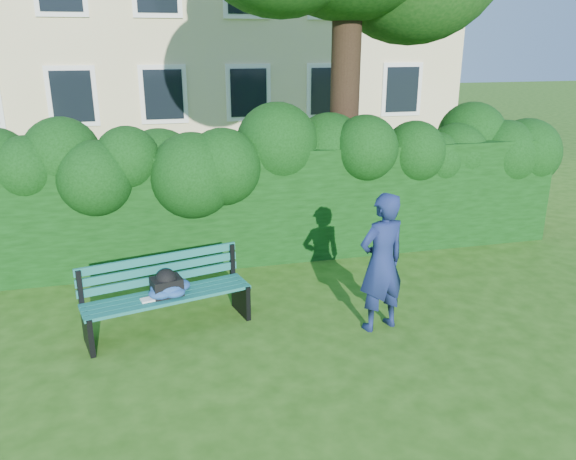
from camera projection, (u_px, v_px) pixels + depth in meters
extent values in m
plane|color=#255011|center=(299.00, 313.00, 7.35)|extent=(80.00, 80.00, 0.00)
cube|color=white|center=(72.00, 96.00, 15.05)|extent=(1.30, 0.08, 1.60)
cube|color=black|center=(72.00, 97.00, 15.02)|extent=(1.05, 0.04, 1.35)
cube|color=white|center=(164.00, 94.00, 15.61)|extent=(1.30, 0.08, 1.60)
cube|color=black|center=(164.00, 95.00, 15.58)|extent=(1.05, 0.04, 1.35)
cube|color=white|center=(248.00, 93.00, 16.17)|extent=(1.30, 0.08, 1.60)
cube|color=black|center=(249.00, 93.00, 16.14)|extent=(1.05, 0.04, 1.35)
cube|color=white|center=(328.00, 91.00, 16.73)|extent=(1.30, 0.08, 1.60)
cube|color=black|center=(328.00, 91.00, 16.70)|extent=(1.05, 0.04, 1.35)
cube|color=white|center=(402.00, 90.00, 17.29)|extent=(1.30, 0.08, 1.60)
cube|color=black|center=(402.00, 90.00, 17.26)|extent=(1.05, 0.04, 1.35)
cube|color=black|center=(264.00, 203.00, 9.09)|extent=(10.00, 1.00, 1.80)
cylinder|color=black|center=(345.00, 83.00, 9.54)|extent=(0.50, 0.50, 5.41)
cube|color=#0F4F47|center=(172.00, 302.00, 6.63)|extent=(1.97, 0.57, 0.04)
cube|color=#0F4F47|center=(169.00, 298.00, 6.73)|extent=(1.97, 0.57, 0.04)
cube|color=#0F4F47|center=(166.00, 294.00, 6.83)|extent=(1.97, 0.57, 0.04)
cube|color=#0F4F47|center=(164.00, 291.00, 6.93)|extent=(1.97, 0.57, 0.04)
cube|color=#0F4F47|center=(161.00, 279.00, 6.96)|extent=(1.96, 0.51, 0.10)
cube|color=#0F4F47|center=(160.00, 269.00, 6.92)|extent=(1.96, 0.51, 0.10)
cube|color=#0F4F47|center=(159.00, 259.00, 6.89)|extent=(1.96, 0.51, 0.10)
cube|color=black|center=(88.00, 331.00, 6.43)|extent=(0.18, 0.50, 0.44)
cube|color=black|center=(80.00, 288.00, 6.51)|extent=(0.07, 0.07, 0.45)
cube|color=black|center=(86.00, 316.00, 6.32)|extent=(0.16, 0.42, 0.05)
cube|color=black|center=(241.00, 298.00, 7.28)|extent=(0.18, 0.50, 0.44)
cube|color=black|center=(232.00, 260.00, 7.36)|extent=(0.07, 0.07, 0.45)
cube|color=black|center=(242.00, 283.00, 7.16)|extent=(0.16, 0.42, 0.05)
cube|color=white|center=(149.00, 300.00, 6.62)|extent=(0.21, 0.17, 0.02)
cube|color=black|center=(167.00, 286.00, 6.74)|extent=(0.41, 0.35, 0.22)
imported|color=navy|center=(382.00, 263.00, 6.71)|extent=(0.71, 0.56, 1.73)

